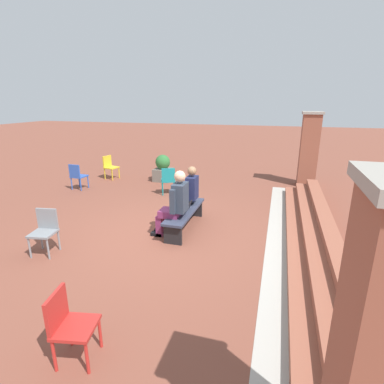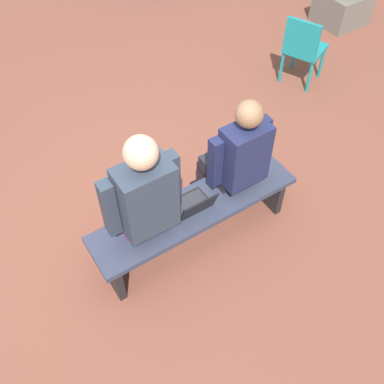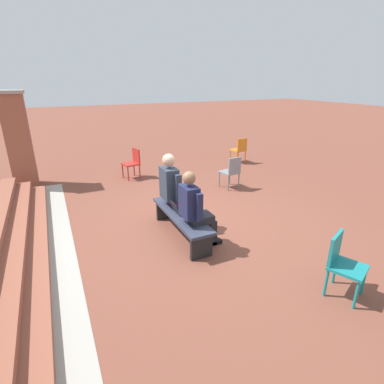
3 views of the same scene
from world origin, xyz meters
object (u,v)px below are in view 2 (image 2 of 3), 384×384
at_px(bench, 195,214).
at_px(person_adult, 140,199).
at_px(plastic_chair_by_pillar, 303,47).
at_px(person_student, 235,157).
at_px(laptop, 193,205).

height_order(bench, person_adult, person_adult).
relative_size(person_adult, plastic_chair_by_pillar, 1.71).
xyz_separation_m(person_student, laptop, (0.46, 0.08, -0.22)).
bearing_deg(person_adult, laptop, 168.30).
distance_m(person_adult, plastic_chair_by_pillar, 3.01).
bearing_deg(person_student, person_adult, -0.36).
bearing_deg(bench, plastic_chair_by_pillar, -151.37).
height_order(person_student, person_adult, person_adult).
bearing_deg(plastic_chair_by_pillar, laptop, 28.58).
bearing_deg(person_adult, bench, 170.52).
height_order(person_adult, laptop, person_adult).
xyz_separation_m(bench, laptop, (0.03, 0.01, 0.15)).
bearing_deg(plastic_chair_by_pillar, bench, 28.63).
bearing_deg(bench, person_student, -171.10).
distance_m(person_student, laptop, 0.51).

